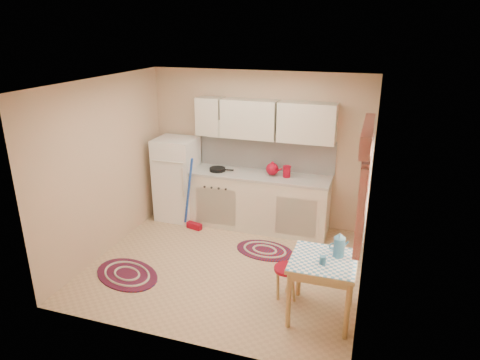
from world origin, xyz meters
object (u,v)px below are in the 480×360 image
Objects in this scene: table at (321,288)px; stool at (287,283)px; fridge at (177,179)px; base_cabinets at (258,202)px.

table reaches higher than stool.
stool is (-0.44, 0.21, -0.15)m from table.
table is at bearing -35.66° from fridge.
fridge reaches higher than base_cabinets.
table is 1.71× the size of stool.
stool is (2.28, -1.74, -0.49)m from fridge.
base_cabinets is 3.12× the size of table.
table is (1.30, -2.00, -0.08)m from base_cabinets.
fridge reaches higher than table.
base_cabinets is 2.39m from table.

